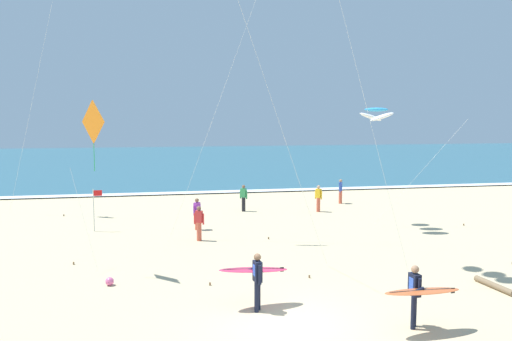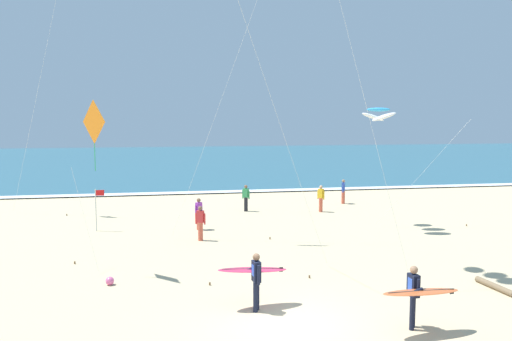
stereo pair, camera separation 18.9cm
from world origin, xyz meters
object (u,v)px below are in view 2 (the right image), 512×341
(surfer_trailing, at_px, (417,292))
(lifeguard_flag, at_px, (97,206))
(bystander_green_top, at_px, (246,198))
(beach_ball, at_px, (110,281))
(bystander_purple_top, at_px, (199,214))
(driftwood_log, at_px, (495,286))
(surfer_lead, at_px, (255,274))
(bystander_yellow_top, at_px, (321,198))
(bystander_red_top, at_px, (200,223))
(kite_arc_cobalt_high, at_px, (378,115))
(bystander_blue_top, at_px, (343,191))
(kite_diamond_amber_close, at_px, (93,125))

(surfer_trailing, height_order, lifeguard_flag, lifeguard_flag)
(bystander_green_top, relative_size, beach_ball, 5.68)
(bystander_purple_top, xyz_separation_m, driftwood_log, (8.90, -10.65, -0.71))
(surfer_lead, bearing_deg, bystander_yellow_top, 65.59)
(bystander_red_top, relative_size, beach_ball, 5.68)
(bystander_yellow_top, height_order, driftwood_log, bystander_yellow_top)
(kite_arc_cobalt_high, height_order, bystander_green_top, kite_arc_cobalt_high)
(surfer_trailing, relative_size, bystander_blue_top, 1.40)
(bystander_red_top, relative_size, bystander_green_top, 1.00)
(kite_diamond_amber_close, height_order, lifeguard_flag, kite_diamond_amber_close)
(driftwood_log, bearing_deg, bystander_blue_top, 87.03)
(kite_diamond_amber_close, relative_size, driftwood_log, 3.78)
(kite_diamond_amber_close, relative_size, bystander_yellow_top, 3.89)
(bystander_purple_top, relative_size, bystander_blue_top, 1.00)
(bystander_red_top, relative_size, bystander_blue_top, 1.00)
(bystander_green_top, height_order, driftwood_log, bystander_green_top)
(kite_arc_cobalt_high, bearing_deg, bystander_yellow_top, 107.99)
(bystander_green_top, bearing_deg, bystander_red_top, -115.07)
(beach_ball, bearing_deg, surfer_trailing, -32.31)
(bystander_purple_top, bearing_deg, beach_ball, -113.81)
(bystander_purple_top, xyz_separation_m, bystander_red_top, (-0.08, -2.29, 0.00))
(bystander_yellow_top, bearing_deg, bystander_green_top, 167.38)
(bystander_red_top, bearing_deg, lifeguard_flag, 149.36)
(kite_arc_cobalt_high, bearing_deg, bystander_red_top, -172.01)
(bystander_blue_top, height_order, driftwood_log, bystander_blue_top)
(surfer_trailing, xyz_separation_m, bystander_blue_top, (4.99, 19.31, -0.23))
(kite_arc_cobalt_high, relative_size, driftwood_log, 3.71)
(driftwood_log, bearing_deg, bystander_red_top, 137.08)
(beach_ball, bearing_deg, bystander_purple_top, 66.19)
(kite_diamond_amber_close, distance_m, driftwood_log, 14.53)
(bystander_yellow_top, relative_size, driftwood_log, 0.97)
(surfer_lead, relative_size, surfer_trailing, 0.97)
(surfer_lead, relative_size, driftwood_log, 1.33)
(bystander_purple_top, xyz_separation_m, bystander_yellow_top, (7.46, 3.56, 0.00))
(bystander_purple_top, relative_size, bystander_green_top, 1.00)
(kite_arc_cobalt_high, relative_size, bystander_yellow_top, 3.83)
(bystander_purple_top, height_order, bystander_red_top, same)
(bystander_green_top, bearing_deg, beach_ball, -117.92)
(kite_diamond_amber_close, bearing_deg, lifeguard_flag, 97.10)
(bystander_blue_top, relative_size, bystander_yellow_top, 1.00)
(beach_ball, bearing_deg, kite_diamond_amber_close, 112.00)
(bystander_red_top, height_order, bystander_yellow_top, same)
(bystander_blue_top, bearing_deg, lifeguard_flag, -159.53)
(kite_arc_cobalt_high, bearing_deg, lifeguard_flag, 173.36)
(surfer_trailing, xyz_separation_m, kite_diamond_amber_close, (-8.83, 6.57, 4.28))
(bystander_red_top, bearing_deg, surfer_trailing, -66.00)
(bystander_blue_top, distance_m, lifeguard_flag, 15.73)
(bystander_purple_top, height_order, bystander_green_top, same)
(surfer_trailing, xyz_separation_m, bystander_green_top, (-1.67, 17.75, -0.23))
(surfer_trailing, xyz_separation_m, lifeguard_flag, (-9.73, 13.81, 0.22))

